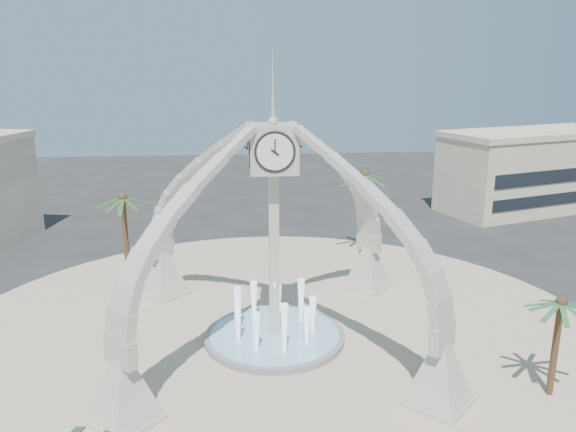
{
  "coord_description": "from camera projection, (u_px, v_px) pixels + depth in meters",
  "views": [
    {
      "loc": [
        -1.95,
        -29.19,
        15.25
      ],
      "look_at": [
        0.96,
        2.0,
        6.83
      ],
      "focal_mm": 35.0,
      "sensor_mm": 36.0,
      "label": 1
    }
  ],
  "objects": [
    {
      "name": "ground",
      "position": [
        275.0,
        340.0,
        32.2
      ],
      "size": [
        140.0,
        140.0,
        0.0
      ],
      "primitive_type": "plane",
      "color": "#282828",
      "rests_on": "ground"
    },
    {
      "name": "plaza",
      "position": [
        275.0,
        340.0,
        32.2
      ],
      "size": [
        40.0,
        40.0,
        0.06
      ],
      "primitive_type": "cylinder",
      "color": "tan",
      "rests_on": "ground"
    },
    {
      "name": "clock_tower",
      "position": [
        274.0,
        232.0,
        30.52
      ],
      "size": [
        17.94,
        17.94,
        16.3
      ],
      "color": "beige",
      "rests_on": "ground"
    },
    {
      "name": "fountain",
      "position": [
        275.0,
        335.0,
        32.13
      ],
      "size": [
        8.0,
        8.0,
        3.62
      ],
      "color": "gray",
      "rests_on": "ground"
    },
    {
      "name": "building_ne",
      "position": [
        532.0,
        170.0,
        60.7
      ],
      "size": [
        21.87,
        14.17,
        8.6
      ],
      "rotation": [
        0.0,
        0.0,
        0.31
      ],
      "color": "beige",
      "rests_on": "ground"
    },
    {
      "name": "palm_east",
      "position": [
        561.0,
        303.0,
        25.63
      ],
      "size": [
        4.05,
        4.05,
        5.44
      ],
      "rotation": [
        0.0,
        0.0,
        0.22
      ],
      "color": "brown",
      "rests_on": "ground"
    },
    {
      "name": "palm_west",
      "position": [
        123.0,
        199.0,
        37.02
      ],
      "size": [
        3.98,
        3.98,
        7.55
      ],
      "rotation": [
        0.0,
        0.0,
        0.03
      ],
      "color": "brown",
      "rests_on": "ground"
    },
    {
      "name": "palm_north",
      "position": [
        365.0,
        176.0,
        44.88
      ],
      "size": [
        4.9,
        4.9,
        7.64
      ],
      "rotation": [
        0.0,
        0.0,
        -0.16
      ],
      "color": "brown",
      "rests_on": "ground"
    }
  ]
}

